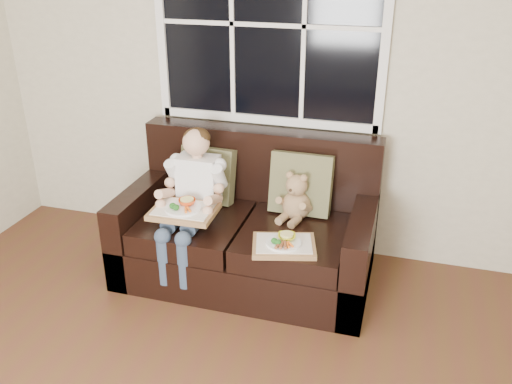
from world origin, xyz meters
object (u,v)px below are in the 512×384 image
(loveseat, at_px, (249,233))
(child, at_px, (193,189))
(teddy_bear, at_px, (296,200))
(tray_right, at_px, (284,244))
(tray_left, at_px, (184,210))

(loveseat, xyz_separation_m, child, (-0.35, -0.12, 0.35))
(child, distance_m, teddy_bear, 0.69)
(child, relative_size, tray_right, 2.06)
(tray_left, height_order, tray_right, tray_left)
(loveseat, height_order, child, child)
(tray_right, bearing_deg, loveseat, 117.67)
(child, bearing_deg, tray_right, -19.53)
(teddy_bear, distance_m, tray_left, 0.75)
(tray_left, bearing_deg, child, 88.27)
(loveseat, height_order, tray_right, loveseat)
(loveseat, xyz_separation_m, tray_right, (0.34, -0.37, 0.17))
(loveseat, bearing_deg, tray_right, -47.38)
(loveseat, relative_size, child, 1.86)
(loveseat, bearing_deg, tray_left, -141.33)
(loveseat, relative_size, tray_right, 3.82)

